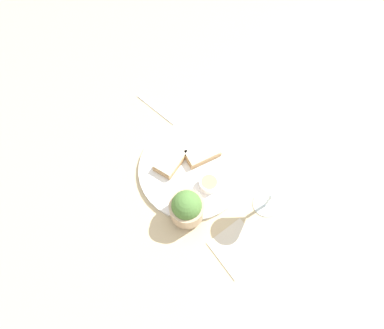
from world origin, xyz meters
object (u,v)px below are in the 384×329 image
salad_bowl (187,207)px  cheese_toast_near (171,160)px  cheese_toast_far (202,154)px  wine_glass (275,191)px  fork (156,109)px  sauce_ramekin (209,183)px  napkin (237,248)px

salad_bowl → cheese_toast_near: bearing=54.5°
cheese_toast_far → wine_glass: (-0.02, -0.23, 0.09)m
cheese_toast_far → fork: bearing=77.2°
cheese_toast_far → wine_glass: bearing=-93.8°
cheese_toast_far → sauce_ramekin: bearing=-132.8°
cheese_toast_near → cheese_toast_far: size_ratio=0.92×
wine_glass → napkin: wine_glass is taller
sauce_ramekin → cheese_toast_far: bearing=47.2°
sauce_ramekin → cheese_toast_far: (0.07, 0.07, -0.00)m
napkin → salad_bowl: bearing=92.3°
cheese_toast_near → fork: size_ratio=0.62×
salad_bowl → sauce_ramekin: (0.10, -0.00, -0.03)m
sauce_ramekin → wine_glass: (0.05, -0.16, 0.08)m
sauce_ramekin → fork: size_ratio=0.32×
cheese_toast_far → salad_bowl: bearing=-157.0°
cheese_toast_far → wine_glass: 0.25m
cheese_toast_near → wine_glass: (0.06, -0.29, 0.09)m
sauce_ramekin → napkin: bearing=-120.4°
sauce_ramekin → wine_glass: bearing=-71.9°
salad_bowl → napkin: 0.17m
wine_glass → cheese_toast_far: bearing=86.2°
salad_bowl → wine_glass: 0.23m
napkin → cheese_toast_far: bearing=55.3°
sauce_ramekin → wine_glass: 0.19m
salad_bowl → wine_glass: size_ratio=0.63×
fork → napkin: bearing=-114.8°
salad_bowl → cheese_toast_near: (0.09, 0.13, -0.03)m
cheese_toast_near → napkin: cheese_toast_near is taller
sauce_ramekin → napkin: size_ratio=0.38×
salad_bowl → napkin: (0.01, -0.16, -0.06)m
cheese_toast_near → fork: 0.21m
cheese_toast_near → wine_glass: wine_glass is taller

